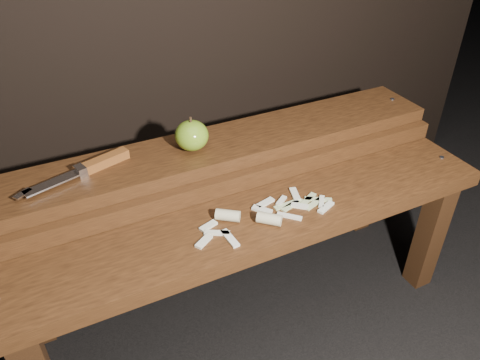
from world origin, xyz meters
name	(u,v)px	position (x,y,z in m)	size (l,w,h in m)	color
ground	(249,318)	(0.00, 0.00, 0.00)	(60.00, 60.00, 0.00)	black
bench_front_tier	(263,240)	(0.00, -0.06, 0.35)	(1.20, 0.20, 0.42)	black
bench_rear_tier	(222,171)	(0.00, 0.17, 0.41)	(1.20, 0.21, 0.50)	black
apple	(192,135)	(-0.08, 0.17, 0.54)	(0.08, 0.08, 0.09)	olive
knife	(93,166)	(-0.32, 0.18, 0.51)	(0.27, 0.10, 0.02)	brown
apple_scraps	(262,214)	(0.00, -0.06, 0.43)	(0.36, 0.13, 0.03)	beige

